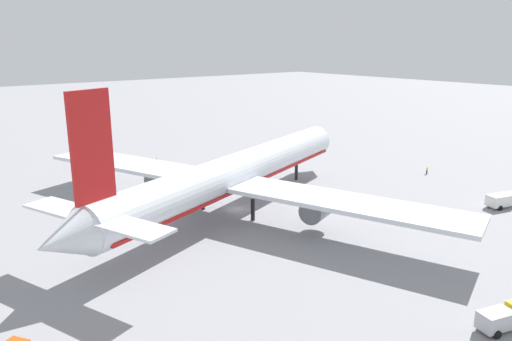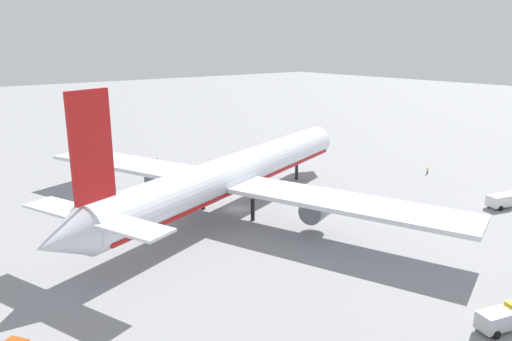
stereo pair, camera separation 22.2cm
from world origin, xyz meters
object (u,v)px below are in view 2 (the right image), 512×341
object	(u,v)px
airliner	(233,174)
traffic_cone_1	(157,158)
ground_worker_1	(427,170)
service_truck_0	(504,200)
service_truck_5	(503,318)
traffic_cone_0	(278,150)

from	to	relation	value
airliner	traffic_cone_1	bearing A→B (deg)	80.01
ground_worker_1	airliner	bearing A→B (deg)	171.87
airliner	traffic_cone_1	size ratio (longest dim) A/B	145.75
service_truck_0	ground_worker_1	distance (m)	23.79
service_truck_5	traffic_cone_1	bearing A→B (deg)	85.45
service_truck_0	traffic_cone_1	xyz separation A→B (m)	(-32.26, 73.34, -1.14)
service_truck_5	service_truck_0	bearing A→B (deg)	25.01
service_truck_0	service_truck_5	size ratio (longest dim) A/B	1.18
ground_worker_1	service_truck_5	bearing A→B (deg)	-140.65
airliner	service_truck_5	bearing A→B (deg)	-89.36
ground_worker_1	traffic_cone_1	xyz separation A→B (m)	(-41.78, 51.55, -0.57)
airliner	service_truck_0	world-z (taller)	airliner
service_truck_0	traffic_cone_0	xyz separation A→B (m)	(-1.00, 61.90, -1.14)
traffic_cone_1	service_truck_5	bearing A→B (deg)	-94.55
airliner	service_truck_0	size ratio (longest dim) A/B	10.87
airliner	ground_worker_1	size ratio (longest dim) A/B	47.92
service_truck_5	traffic_cone_1	world-z (taller)	service_truck_5
ground_worker_1	traffic_cone_1	distance (m)	66.36
ground_worker_1	traffic_cone_0	size ratio (longest dim) A/B	3.04
ground_worker_1	traffic_cone_0	world-z (taller)	ground_worker_1
service_truck_5	ground_worker_1	xyz separation A→B (m)	(49.08, 40.24, -0.52)
airliner	ground_worker_1	world-z (taller)	airliner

